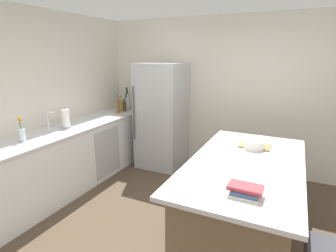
{
  "coord_description": "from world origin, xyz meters",
  "views": [
    {
      "loc": [
        0.88,
        -2.32,
        1.97
      ],
      "look_at": [
        -0.68,
        0.95,
        1.0
      ],
      "focal_mm": 28.59,
      "sensor_mm": 36.0,
      "label": 1
    }
  ],
  "objects_px": {
    "sink_faucet": "(49,121)",
    "soda_bottle": "(128,103)",
    "paper_towel_roll": "(66,119)",
    "refrigerator": "(162,116)",
    "syrup_bottle": "(124,106)",
    "cookbook_stack": "(245,191)",
    "cutting_board": "(255,146)",
    "olive_oil_bottle": "(121,106)",
    "mixing_bowl": "(254,145)",
    "wine_bottle": "(127,101)",
    "kitchen_island": "(243,202)",
    "vinegar_bottle": "(118,106)",
    "flower_vase": "(22,133)"
  },
  "relations": [
    {
      "from": "refrigerator",
      "to": "syrup_bottle",
      "type": "relative_size",
      "value": 7.82
    },
    {
      "from": "soda_bottle",
      "to": "cookbook_stack",
      "type": "relative_size",
      "value": 1.25
    },
    {
      "from": "kitchen_island",
      "to": "sink_faucet",
      "type": "bearing_deg",
      "value": -177.11
    },
    {
      "from": "paper_towel_roll",
      "to": "cookbook_stack",
      "type": "relative_size",
      "value": 1.19
    },
    {
      "from": "kitchen_island",
      "to": "wine_bottle",
      "type": "bearing_deg",
      "value": 146.67
    },
    {
      "from": "kitchen_island",
      "to": "soda_bottle",
      "type": "height_order",
      "value": "soda_bottle"
    },
    {
      "from": "refrigerator",
      "to": "cutting_board",
      "type": "relative_size",
      "value": 5.13
    },
    {
      "from": "sink_faucet",
      "to": "cutting_board",
      "type": "xyz_separation_m",
      "value": [
        2.64,
        0.65,
        -0.17
      ]
    },
    {
      "from": "kitchen_island",
      "to": "flower_vase",
      "type": "xyz_separation_m",
      "value": [
        -2.6,
        -0.56,
        0.57
      ]
    },
    {
      "from": "refrigerator",
      "to": "kitchen_island",
      "type": "bearing_deg",
      "value": -41.43
    },
    {
      "from": "olive_oil_bottle",
      "to": "mixing_bowl",
      "type": "relative_size",
      "value": 1.34
    },
    {
      "from": "kitchen_island",
      "to": "olive_oil_bottle",
      "type": "distance_m",
      "value": 2.93
    },
    {
      "from": "kitchen_island",
      "to": "mixing_bowl",
      "type": "bearing_deg",
      "value": 88.41
    },
    {
      "from": "refrigerator",
      "to": "vinegar_bottle",
      "type": "height_order",
      "value": "refrigerator"
    },
    {
      "from": "sink_faucet",
      "to": "paper_towel_roll",
      "type": "xyz_separation_m",
      "value": [
        0.03,
        0.27,
        -0.02
      ]
    },
    {
      "from": "paper_towel_roll",
      "to": "soda_bottle",
      "type": "relative_size",
      "value": 0.95
    },
    {
      "from": "paper_towel_roll",
      "to": "soda_bottle",
      "type": "distance_m",
      "value": 1.47
    },
    {
      "from": "refrigerator",
      "to": "soda_bottle",
      "type": "relative_size",
      "value": 5.58
    },
    {
      "from": "kitchen_island",
      "to": "sink_faucet",
      "type": "relative_size",
      "value": 6.83
    },
    {
      "from": "cookbook_stack",
      "to": "mixing_bowl",
      "type": "relative_size",
      "value": 1.16
    },
    {
      "from": "wine_bottle",
      "to": "vinegar_bottle",
      "type": "bearing_deg",
      "value": -83.2
    },
    {
      "from": "wine_bottle",
      "to": "flower_vase",
      "type": "bearing_deg",
      "value": -90.77
    },
    {
      "from": "wine_bottle",
      "to": "cutting_board",
      "type": "xyz_separation_m",
      "value": [
        2.58,
        -1.17,
        -0.18
      ]
    },
    {
      "from": "mixing_bowl",
      "to": "kitchen_island",
      "type": "bearing_deg",
      "value": -91.59
    },
    {
      "from": "olive_oil_bottle",
      "to": "vinegar_bottle",
      "type": "xyz_separation_m",
      "value": [
        -0.02,
        -0.08,
        0.01
      ]
    },
    {
      "from": "kitchen_island",
      "to": "cookbook_stack",
      "type": "bearing_deg",
      "value": -80.86
    },
    {
      "from": "cutting_board",
      "to": "refrigerator",
      "type": "bearing_deg",
      "value": 149.99
    },
    {
      "from": "sink_faucet",
      "to": "paper_towel_roll",
      "type": "relative_size",
      "value": 0.96
    },
    {
      "from": "paper_towel_roll",
      "to": "syrup_bottle",
      "type": "bearing_deg",
      "value": 86.54
    },
    {
      "from": "mixing_bowl",
      "to": "sink_faucet",
      "type": "bearing_deg",
      "value": -167.98
    },
    {
      "from": "soda_bottle",
      "to": "refrigerator",
      "type": "bearing_deg",
      "value": -6.17
    },
    {
      "from": "sink_faucet",
      "to": "wine_bottle",
      "type": "xyz_separation_m",
      "value": [
        0.05,
        1.82,
        0.01
      ]
    },
    {
      "from": "refrigerator",
      "to": "wine_bottle",
      "type": "height_order",
      "value": "refrigerator"
    },
    {
      "from": "sink_faucet",
      "to": "vinegar_bottle",
      "type": "xyz_separation_m",
      "value": [
        0.1,
        1.45,
        -0.03
      ]
    },
    {
      "from": "paper_towel_roll",
      "to": "cutting_board",
      "type": "xyz_separation_m",
      "value": [
        2.6,
        0.38,
        -0.14
      ]
    },
    {
      "from": "cookbook_stack",
      "to": "flower_vase",
      "type": "bearing_deg",
      "value": 177.23
    },
    {
      "from": "flower_vase",
      "to": "cutting_board",
      "type": "distance_m",
      "value": 2.83
    },
    {
      "from": "kitchen_island",
      "to": "soda_bottle",
      "type": "distance_m",
      "value": 3.03
    },
    {
      "from": "mixing_bowl",
      "to": "olive_oil_bottle",
      "type": "bearing_deg",
      "value": 158.83
    },
    {
      "from": "olive_oil_bottle",
      "to": "mixing_bowl",
      "type": "height_order",
      "value": "olive_oil_bottle"
    },
    {
      "from": "kitchen_island",
      "to": "soda_bottle",
      "type": "bearing_deg",
      "value": 147.33
    },
    {
      "from": "soda_bottle",
      "to": "cutting_board",
      "type": "xyz_separation_m",
      "value": [
        2.51,
        -1.08,
        -0.14
      ]
    },
    {
      "from": "refrigerator",
      "to": "sink_faucet",
      "type": "distance_m",
      "value": 1.89
    },
    {
      "from": "kitchen_island",
      "to": "refrigerator",
      "type": "xyz_separation_m",
      "value": [
        -1.72,
        1.52,
        0.45
      ]
    },
    {
      "from": "paper_towel_roll",
      "to": "vinegar_bottle",
      "type": "xyz_separation_m",
      "value": [
        0.06,
        1.18,
        -0.01
      ]
    },
    {
      "from": "olive_oil_bottle",
      "to": "vinegar_bottle",
      "type": "height_order",
      "value": "vinegar_bottle"
    },
    {
      "from": "refrigerator",
      "to": "cookbook_stack",
      "type": "distance_m",
      "value": 2.87
    },
    {
      "from": "vinegar_bottle",
      "to": "cutting_board",
      "type": "xyz_separation_m",
      "value": [
        2.54,
        -0.8,
        -0.13
      ]
    },
    {
      "from": "sink_faucet",
      "to": "soda_bottle",
      "type": "relative_size",
      "value": 0.91
    },
    {
      "from": "syrup_bottle",
      "to": "olive_oil_bottle",
      "type": "xyz_separation_m",
      "value": [
        0.0,
        -0.1,
        0.02
      ]
    }
  ]
}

